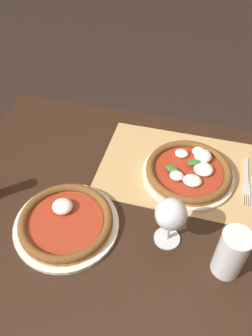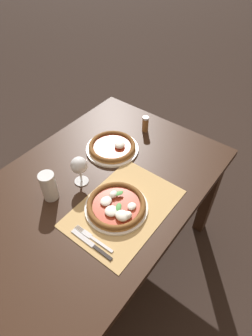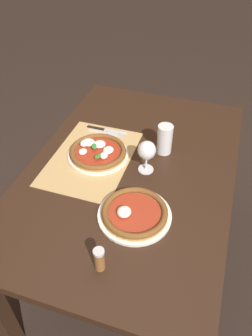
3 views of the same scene
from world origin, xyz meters
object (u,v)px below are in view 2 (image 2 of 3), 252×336
Objects in this scene: pizza_far at (112,147)px; pint_glass at (49,187)px; pizza_near at (116,206)px; wine_glass at (79,166)px; fork at (93,238)px; pepper_shaker at (145,124)px; knife at (91,244)px.

pint_glass is at bearing 177.90° from pizza_far.
wine_glass reaches higher than pizza_near.
pizza_far reaches higher than fork.
pizza_near is at bearing -137.83° from pizza_far.
fork is 0.77m from pepper_shaker.
wine_glass is 0.53m from pepper_shaker.
knife is (-0.50, -0.30, -0.01)m from pizza_far.
knife is at bearing -171.05° from pizza_near.
pepper_shaker reaches higher than pizza_far.
knife is (-0.23, -0.27, -0.10)m from wine_glass.
fork is at bearing 24.55° from knife.
wine_glass is at bearing 83.98° from pizza_near.
pizza_near reaches higher than fork.
fork is 2.07× the size of pepper_shaker.
pizza_near is 0.20m from knife.
knife is at bearing -148.82° from pizza_far.
pepper_shaker is at bearing 19.05° from knife.
wine_glass is at bearing -16.49° from pint_glass.
pint_glass is (-0.13, 0.29, 0.05)m from pizza_near.
pint_glass reaches higher than pizza_far.
knife is (-0.02, -0.01, 0.00)m from fork.
pint_glass is (-0.43, 0.02, 0.05)m from pizza_far.
fork is at bearing -173.38° from pizza_near.
pepper_shaker is (0.73, 0.25, 0.04)m from fork.
pizza_near is 0.41m from pizza_far.
wine_glass is 1.60× the size of pepper_shaker.
pint_glass is 0.32m from fork.
wine_glass is at bearing -173.79° from pizza_far.
pizza_far is at bearing 31.49° from fork.
pizza_far is (0.30, 0.27, -0.00)m from pizza_near.
pint_glass reaches higher than pepper_shaker.
pint_glass is 0.33m from knife.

